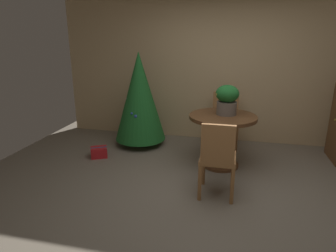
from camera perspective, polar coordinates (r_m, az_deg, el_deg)
name	(u,v)px	position (r m, az deg, el deg)	size (l,w,h in m)	color
ground_plane	(211,197)	(3.63, 8.42, -13.66)	(6.60, 6.60, 0.00)	#756B5B
back_wall_panel	(225,69)	(5.35, 11.13, 10.89)	(6.00, 0.10, 2.60)	tan
round_dining_table	(222,130)	(4.27, 10.55, -0.83)	(0.96, 0.96, 0.78)	brown
flower_vase	(227,99)	(4.21, 11.50, 5.26)	(0.33, 0.33, 0.43)	#665B51
wooden_chair_near	(218,156)	(3.43, 9.72, -5.81)	(0.41, 0.44, 0.94)	#9E6B3D
wooden_chair_far	(225,116)	(5.08, 11.04, 1.95)	(0.48, 0.42, 0.94)	#9E6B3D
holiday_tree	(140,97)	(5.02, -5.59, 5.76)	(0.88, 0.88, 1.62)	brown
gift_box_red	(99,152)	(4.80, -13.37, -5.01)	(0.32, 0.30, 0.16)	red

